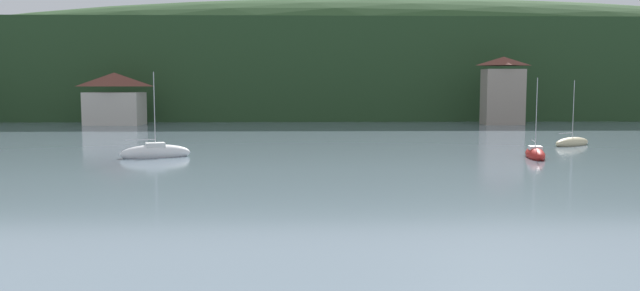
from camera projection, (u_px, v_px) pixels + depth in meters
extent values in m
cube|color=#264223|center=(308.00, 73.00, 108.62)|extent=(352.00, 50.90, 14.28)
ellipsoid|color=#2D4C28|center=(394.00, 86.00, 121.94)|extent=(246.40, 35.63, 33.78)
cube|color=beige|center=(115.00, 109.00, 77.64)|extent=(6.71, 4.95, 4.07)
pyramid|color=brown|center=(114.00, 79.00, 77.29)|extent=(7.05, 5.20, 1.73)
cube|color=gray|center=(503.00, 97.00, 77.87)|extent=(4.88, 3.12, 6.97)
pyramid|color=brown|center=(504.00, 61.00, 77.45)|extent=(5.12, 3.28, 1.09)
ellipsoid|color=white|center=(156.00, 153.00, 41.85)|extent=(4.79, 2.77, 1.21)
cylinder|color=#B7B7BC|center=(154.00, 110.00, 41.57)|extent=(0.06, 0.06, 5.16)
cylinder|color=#ADADB2|center=(140.00, 140.00, 41.40)|extent=(1.87, 0.72, 0.05)
cube|color=silver|center=(155.00, 146.00, 41.80)|extent=(1.48, 1.28, 0.39)
ellipsoid|color=red|center=(535.00, 154.00, 41.56)|extent=(1.81, 4.17, 1.00)
cylinder|color=#B7B7BC|center=(536.00, 114.00, 41.30)|extent=(0.05, 0.05, 4.86)
cylinder|color=#ADADB2|center=(534.00, 141.00, 42.16)|extent=(0.30, 1.37, 0.04)
cube|color=silver|center=(535.00, 148.00, 41.52)|extent=(0.97, 1.07, 0.30)
ellipsoid|color=#CCBC8E|center=(572.00, 143.00, 50.30)|extent=(4.15, 3.34, 0.94)
cylinder|color=#B7B7BC|center=(573.00, 110.00, 50.04)|extent=(0.05, 0.05, 4.82)
cylinder|color=#ADADB2|center=(566.00, 133.00, 49.67)|extent=(1.59, 1.10, 0.05)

